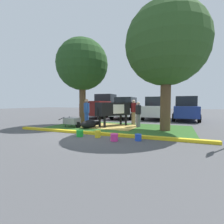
{
  "coord_description": "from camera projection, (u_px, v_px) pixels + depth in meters",
  "views": [
    {
      "loc": [
        3.8,
        -7.01,
        1.45
      ],
      "look_at": [
        -0.07,
        2.63,
        0.9
      ],
      "focal_mm": 26.4,
      "sensor_mm": 36.0,
      "label": 1
    }
  ],
  "objects": [
    {
      "name": "ground_plane",
      "position": [
        93.0,
        133.0,
        7.99
      ],
      "size": [
        80.0,
        80.0,
        0.0
      ],
      "primitive_type": "plane",
      "color": "#4C4C4F"
    },
    {
      "name": "sedan_blue",
      "position": [
        186.0,
        109.0,
        13.93
      ],
      "size": [
        2.03,
        4.4,
        2.02
      ],
      "color": "navy",
      "rests_on": "ground"
    },
    {
      "name": "bucket_blue",
      "position": [
        138.0,
        137.0,
        6.37
      ],
      "size": [
        0.28,
        0.28,
        0.26
      ],
      "color": "blue",
      "rests_on": "ground"
    },
    {
      "name": "wheelbarrow",
      "position": [
        72.0,
        121.0,
        9.86
      ],
      "size": [
        1.62,
        0.76,
        0.63
      ],
      "color": "gray",
      "rests_on": "ground"
    },
    {
      "name": "bucket_yellow",
      "position": [
        98.0,
        134.0,
        6.96
      ],
      "size": [
        0.27,
        0.27,
        0.29
      ],
      "color": "yellow",
      "rests_on": "ground"
    },
    {
      "name": "person_handler",
      "position": [
        133.0,
        111.0,
        11.02
      ],
      "size": [
        0.46,
        0.34,
        1.68
      ],
      "color": "#9E7F5B",
      "rests_on": "ground"
    },
    {
      "name": "calf_lying",
      "position": [
        89.0,
        124.0,
        9.54
      ],
      "size": [
        0.87,
        1.32,
        0.48
      ],
      "color": "black",
      "rests_on": "ground"
    },
    {
      "name": "bucket_green",
      "position": [
        80.0,
        133.0,
        7.17
      ],
      "size": [
        0.32,
        0.32,
        0.28
      ],
      "color": "green",
      "rests_on": "ground"
    },
    {
      "name": "person_visitor_near",
      "position": [
        138.0,
        114.0,
        9.99
      ],
      "size": [
        0.34,
        0.51,
        1.55
      ],
      "color": "slate",
      "rests_on": "ground"
    },
    {
      "name": "bucket_pink",
      "position": [
        114.0,
        137.0,
        6.34
      ],
      "size": [
        0.32,
        0.32,
        0.28
      ],
      "color": "#EA3893",
      "rests_on": "ground"
    },
    {
      "name": "hatchback_white",
      "position": [
        156.0,
        108.0,
        14.98
      ],
      "size": [
        2.03,
        4.4,
        2.02
      ],
      "color": "silver",
      "rests_on": "ground"
    },
    {
      "name": "grass_island",
      "position": [
        118.0,
        128.0,
        9.79
      ],
      "size": [
        8.3,
        4.53,
        0.02
      ],
      "primitive_type": "cube",
      "color": "#2D5B23",
      "rests_on": "ground"
    },
    {
      "name": "shade_tree_left",
      "position": [
        82.0,
        65.0,
        10.99
      ],
      "size": [
        3.44,
        3.44,
        5.77
      ],
      "color": "brown",
      "rests_on": "ground"
    },
    {
      "name": "sedan_silver",
      "position": [
        126.0,
        108.0,
        15.71
      ],
      "size": [
        2.03,
        4.4,
        2.02
      ],
      "color": "silver",
      "rests_on": "ground"
    },
    {
      "name": "curb_yellow",
      "position": [
        100.0,
        134.0,
        7.54
      ],
      "size": [
        9.5,
        0.24,
        0.12
      ],
      "primitive_type": "cube",
      "color": "yellow",
      "rests_on": "ground"
    },
    {
      "name": "shade_tree_right",
      "position": [
        166.0,
        45.0,
        8.49
      ],
      "size": [
        4.26,
        4.26,
        6.64
      ],
      "color": "brown",
      "rests_on": "ground"
    },
    {
      "name": "hay_bedding",
      "position": [
        110.0,
        126.0,
        10.17
      ],
      "size": [
        3.3,
        2.54,
        0.04
      ],
      "primitive_type": "cube",
      "rotation": [
        0.0,
        0.0,
        -0.04
      ],
      "color": "tan",
      "rests_on": "ground"
    },
    {
      "name": "cow_holstein",
      "position": [
        115.0,
        109.0,
        10.32
      ],
      "size": [
        1.86,
        2.9,
        1.54
      ],
      "color": "black",
      "rests_on": "ground"
    },
    {
      "name": "person_visitor_far",
      "position": [
        87.0,
        112.0,
        10.0
      ],
      "size": [
        0.34,
        0.49,
        1.71
      ],
      "color": "#23478C",
      "rests_on": "ground"
    },
    {
      "name": "pickup_truck_maroon",
      "position": [
        102.0,
        107.0,
        17.08
      ],
      "size": [
        2.23,
        5.4,
        2.42
      ],
      "color": "maroon",
      "rests_on": "ground"
    }
  ]
}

